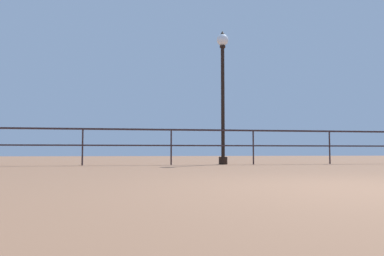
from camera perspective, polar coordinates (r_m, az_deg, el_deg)
ground_plane at (r=4.12m, az=26.77°, el=-8.29°), size 60.00×60.00×0.00m
pier_railing at (r=10.89m, az=3.18°, el=-1.54°), size 21.77×0.05×1.01m
lamppost_center at (r=11.32m, az=4.64°, el=7.09°), size 0.35×0.35×3.97m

